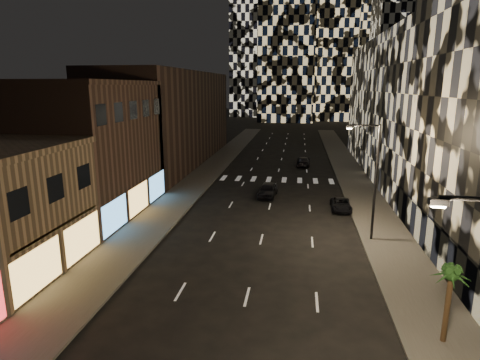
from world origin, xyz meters
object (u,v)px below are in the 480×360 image
(streetlight_far, at_px, (373,174))
(car_dark_midlane, at_px, (268,190))
(car_dark_rightlane, at_px, (341,205))
(palm_tree, at_px, (451,279))
(car_dark_oncoming, at_px, (303,161))

(streetlight_far, relative_size, car_dark_midlane, 1.99)
(streetlight_far, xyz_separation_m, car_dark_rightlane, (-1.35, 7.78, -4.79))
(palm_tree, bearing_deg, car_dark_rightlane, 97.58)
(streetlight_far, height_order, car_dark_oncoming, streetlight_far)
(car_dark_oncoming, height_order, palm_tree, palm_tree)
(streetlight_far, distance_m, palm_tree, 13.18)
(palm_tree, bearing_deg, car_dark_midlane, 112.71)
(car_dark_oncoming, xyz_separation_m, car_dark_rightlane, (3.50, -22.03, -0.12))
(car_dark_midlane, height_order, car_dark_rightlane, car_dark_midlane)
(car_dark_oncoming, xyz_separation_m, palm_tree, (6.26, -42.75, 2.66))
(palm_tree, bearing_deg, car_dark_oncoming, 98.33)
(car_dark_midlane, height_order, palm_tree, palm_tree)
(car_dark_rightlane, bearing_deg, streetlight_far, -79.73)
(car_dark_midlane, xyz_separation_m, car_dark_oncoming, (4.00, 18.23, -0.09))
(streetlight_far, xyz_separation_m, car_dark_oncoming, (-4.85, 29.81, -4.67))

